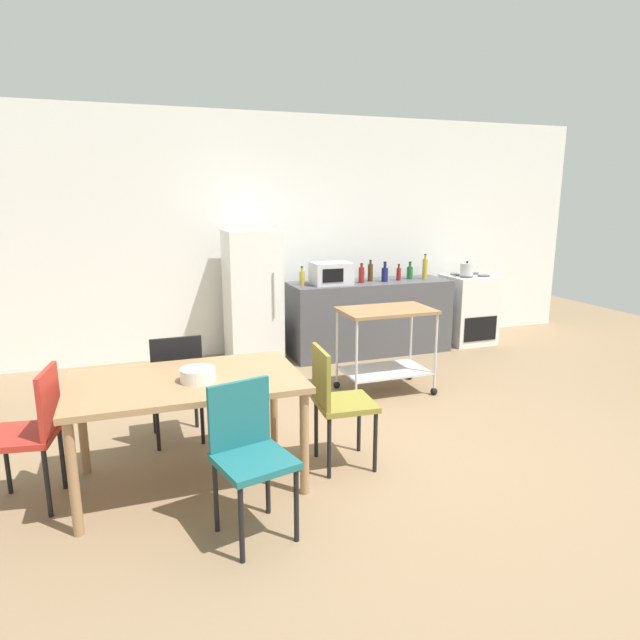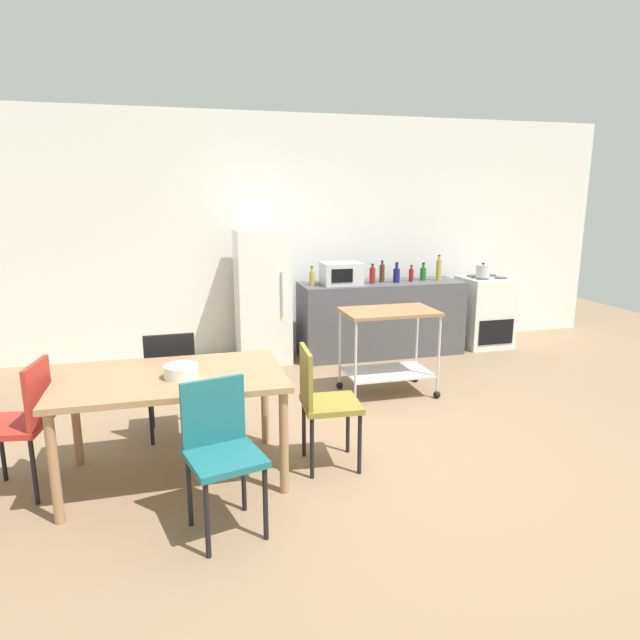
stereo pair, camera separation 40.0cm
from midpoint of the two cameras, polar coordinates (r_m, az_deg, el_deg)
The scene contains 21 objects.
ground_plane at distance 4.37m, azimuth 10.09°, elevation -13.55°, with size 12.00×12.00×0.00m, color #8C7051.
back_wall at distance 6.97m, azimuth -0.61°, elevation 8.86°, with size 8.40×0.12×2.90m, color white.
kitchen_counter at distance 6.83m, azimuth 8.00°, elevation 0.17°, with size 2.00×0.64×0.90m, color #4C4C51.
dining_table at distance 3.80m, azimuth -12.27°, elevation -6.79°, with size 1.50×0.90×0.75m.
chair_red at distance 3.99m, azimuth -26.05°, elevation -9.23°, with size 0.46×0.46×0.89m.
chair_teal at distance 3.25m, azimuth -6.73°, elevation -12.94°, with size 0.49×0.49×0.89m.
chair_black at distance 4.50m, azimuth -12.81°, elevation -5.76°, with size 0.41×0.41×0.89m.
chair_olive at distance 3.93m, azimuth 3.16°, elevation -8.18°, with size 0.42×0.42×0.89m.
stove_oven at distance 7.52m, azimuth 18.19°, elevation 0.83°, with size 0.60×0.61×0.92m.
refrigerator at distance 6.45m, azimuth -4.25°, elevation 2.46°, with size 0.60×0.63×1.55m.
kitchen_cart at distance 5.41m, azimuth 9.25°, elevation -1.86°, with size 0.91×0.57×0.85m.
bottle_vinegar at distance 6.46m, azimuth 0.93°, elevation 4.43°, with size 0.06×0.06×0.22m.
microwave at distance 6.50m, azimuth 3.99°, elevation 4.82°, with size 0.46×0.35×0.26m.
bottle_wine at distance 6.63m, azimuth 7.20°, elevation 4.65°, with size 0.07×0.07×0.24m.
bottle_sparkling_water at distance 6.76m, azimuth 8.17°, elevation 4.88°, with size 0.06×0.06×0.26m.
bottle_sesame_oil at distance 6.74m, azimuth 9.66°, elevation 4.66°, with size 0.08×0.08×0.25m.
bottle_hot_sauce at distance 6.87m, azimuth 11.13°, elevation 4.65°, with size 0.06×0.06×0.20m.
bottle_soda at distance 6.99m, azimuth 12.31°, elevation 4.76°, with size 0.07×0.07×0.22m.
bottle_olive_oil at distance 7.01m, azimuth 13.86°, elevation 5.10°, with size 0.06×0.06×0.32m.
fruit_bowl at distance 3.70m, azimuth -11.25°, elevation -5.30°, with size 0.23×0.23×0.09m, color white.
kettle at distance 7.28m, azimuth 18.12°, elevation 4.85°, with size 0.24×0.17×0.19m.
Camera 2 is at (-1.51, -3.60, 1.92)m, focal length 30.76 mm.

